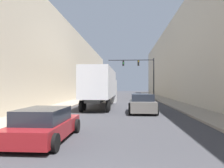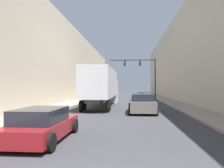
# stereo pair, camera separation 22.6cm
# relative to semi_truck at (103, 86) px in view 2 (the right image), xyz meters

# --- Properties ---
(sidewalk_right) EXTENTS (2.50, 80.00, 0.15)m
(sidewalk_right) POSITION_rel_semi_truck_xyz_m (8.50, 9.06, -2.16)
(sidewalk_right) COLOR gray
(sidewalk_right) RESTS_ON ground
(sidewalk_left) EXTENTS (2.50, 80.00, 0.15)m
(sidewalk_left) POSITION_rel_semi_truck_xyz_m (-4.20, 9.06, -2.16)
(sidewalk_left) COLOR gray
(sidewalk_left) RESTS_ON ground
(building_right) EXTENTS (6.00, 80.00, 12.76)m
(building_right) POSITION_rel_semi_truck_xyz_m (12.75, 9.06, 4.15)
(building_right) COLOR #BCB29E
(building_right) RESTS_ON ground
(building_left) EXTENTS (6.00, 80.00, 11.18)m
(building_left) POSITION_rel_semi_truck_xyz_m (-8.45, 9.06, 3.36)
(building_left) COLOR beige
(building_left) RESTS_ON ground
(semi_truck) EXTENTS (2.55, 14.26, 3.93)m
(semi_truck) POSITION_rel_semi_truck_xyz_m (0.00, 0.00, 0.00)
(semi_truck) COLOR silver
(semi_truck) RESTS_ON ground
(sedan_car) EXTENTS (2.09, 4.42, 1.31)m
(sedan_car) POSITION_rel_semi_truck_xyz_m (-0.56, -15.55, -1.60)
(sedan_car) COLOR maroon
(sedan_car) RESTS_ON ground
(suv_car) EXTENTS (2.21, 4.46, 1.57)m
(suv_car) POSITION_rel_semi_truck_xyz_m (3.98, -6.08, -1.48)
(suv_car) COLOR slate
(suv_car) RESTS_ON ground
(traffic_signal_gantry) EXTENTS (7.60, 0.35, 6.83)m
(traffic_signal_gantry) POSITION_rel_semi_truck_xyz_m (5.31, 12.12, 2.53)
(traffic_signal_gantry) COLOR black
(traffic_signal_gantry) RESTS_ON ground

